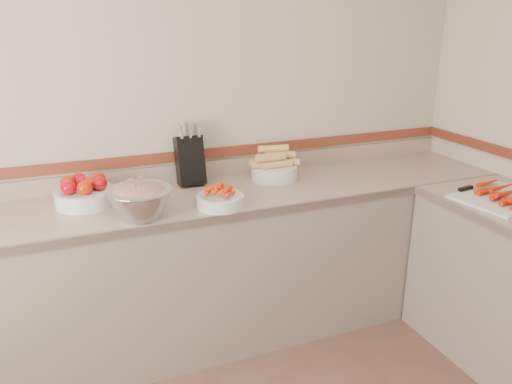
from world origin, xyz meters
name	(u,v)px	position (x,y,z in m)	size (l,w,h in m)	color
back_wall	(157,116)	(0.00, 2.00, 1.30)	(4.00, 4.00, 0.00)	beige
counter_back	(178,272)	(0.00, 1.68, 0.45)	(4.00, 0.65, 1.08)	tan
knife_block	(190,159)	(0.15, 1.90, 1.05)	(0.16, 0.19, 0.37)	black
tomato_bowl	(85,192)	(-0.45, 1.77, 0.97)	(0.31, 0.31, 0.15)	white
cherry_tomato_bowl	(220,199)	(0.20, 1.47, 0.94)	(0.25, 0.25, 0.13)	white
corn_bowl	(274,168)	(0.65, 1.80, 0.97)	(0.31, 0.28, 0.21)	white
rhubarb_bowl	(140,200)	(-0.21, 1.47, 0.99)	(0.32, 0.32, 0.18)	#B2B2BA
cutting_board	(504,196)	(1.65, 1.00, 0.92)	(0.53, 0.45, 0.07)	silver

